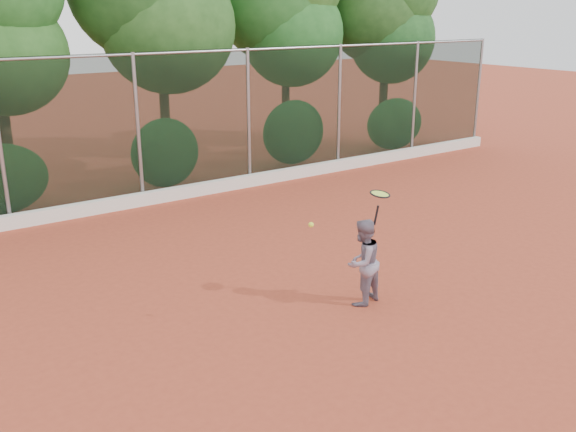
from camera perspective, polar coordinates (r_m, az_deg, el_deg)
ground at (r=9.99m, az=3.34°, el=-8.29°), size 80.00×80.00×0.00m
concrete_curb at (r=15.50m, az=-12.51°, el=1.53°), size 24.00×0.20×0.30m
tennis_player at (r=9.98m, az=6.63°, el=-4.10°), size 0.77×0.66×1.38m
chainlink_fence at (r=15.28m, az=-13.21°, el=7.84°), size 24.09×0.09×3.50m
foliage_backdrop at (r=16.75m, az=-18.38°, el=17.03°), size 23.70×3.63×7.55m
tennis_racket at (r=9.71m, az=8.14°, el=1.73°), size 0.41×0.41×0.55m
tennis_ball_in_flight at (r=8.69m, az=2.06°, el=-0.78°), size 0.07×0.07×0.07m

